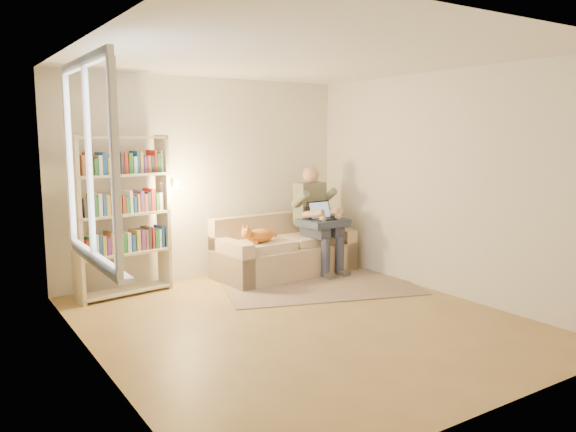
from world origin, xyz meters
TOP-DOWN VIEW (x-y plane):
  - floor at (0.00, 0.00)m, footprint 4.50×4.50m
  - ceiling at (0.00, 0.00)m, footprint 4.00×4.50m
  - wall_left at (-2.00, 0.00)m, footprint 0.02×4.50m
  - wall_right at (2.00, 0.00)m, footprint 0.02×4.50m
  - wall_back at (0.00, 2.25)m, footprint 4.00×0.02m
  - wall_front at (0.00, -2.25)m, footprint 4.00×0.02m
  - window at (-1.95, 0.20)m, footprint 0.12×1.52m
  - sofa at (0.89, 1.74)m, footprint 1.92×0.96m
  - person at (1.35, 1.62)m, footprint 0.45×0.69m
  - cat at (0.45, 1.59)m, footprint 0.60×0.24m
  - blanket at (1.37, 1.47)m, footprint 0.62×0.52m
  - laptop at (1.37, 1.48)m, footprint 0.38×0.32m
  - bookshelf at (-1.21, 1.90)m, footprint 1.27×0.45m
  - rug at (0.93, 0.94)m, footprint 2.65×2.05m

SIDE VIEW (x-z plane):
  - floor at x=0.00m, z-range 0.00..0.00m
  - rug at x=0.93m, z-range 0.00..0.01m
  - sofa at x=0.89m, z-range -0.11..0.69m
  - cat at x=0.45m, z-range 0.49..0.71m
  - blanket at x=1.37m, z-range 0.65..0.75m
  - person at x=1.35m, z-range 0.08..1.52m
  - laptop at x=1.37m, z-range 0.65..0.96m
  - bookshelf at x=-1.21m, z-range 0.10..1.97m
  - wall_left at x=-2.00m, z-range 0.00..2.60m
  - wall_right at x=2.00m, z-range 0.00..2.60m
  - wall_back at x=0.00m, z-range 0.00..2.60m
  - wall_front at x=0.00m, z-range 0.00..2.60m
  - window at x=-1.95m, z-range 0.53..2.22m
  - ceiling at x=0.00m, z-range 2.59..2.61m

